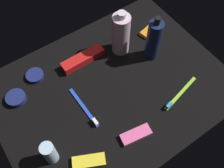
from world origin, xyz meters
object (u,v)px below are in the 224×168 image
object	(u,v)px
toothpaste_box_red	(83,59)
snack_bar_yellow	(89,161)
lotion_bottle	(154,40)
bodywash_bottle	(121,34)
snack_bar_orange	(151,29)
cream_tin_right	(35,75)
snack_bar_pink	(136,135)
toothbrush_lime	(179,95)
deodorant_stick	(50,153)
cream_tin_left	(16,98)
toothbrush_blue	(85,109)

from	to	relation	value
toothpaste_box_red	snack_bar_yellow	world-z (taller)	toothpaste_box_red
toothpaste_box_red	lotion_bottle	bearing A→B (deg)	151.42
bodywash_bottle	snack_bar_orange	distance (cm)	18.50
cream_tin_right	snack_bar_pink	bearing A→B (deg)	113.09
bodywash_bottle	toothbrush_lime	size ratio (longest dim) A/B	1.10
toothbrush_lime	snack_bar_pink	bearing A→B (deg)	8.29
bodywash_bottle	deodorant_stick	bearing A→B (deg)	28.60
toothpaste_box_red	snack_bar_orange	bearing A→B (deg)	174.79
deodorant_stick	snack_bar_pink	world-z (taller)	deodorant_stick
lotion_bottle	cream_tin_right	bearing A→B (deg)	-21.48
lotion_bottle	deodorant_stick	world-z (taller)	lotion_bottle
snack_bar_yellow	cream_tin_right	bearing A→B (deg)	-64.67
toothbrush_lime	snack_bar_pink	xyz separation A→B (cm)	(22.12, 3.22, 0.14)
snack_bar_orange	cream_tin_left	bearing A→B (deg)	-13.90
cream_tin_left	cream_tin_right	xyz separation A→B (cm)	(-9.83, -5.14, -0.28)
snack_bar_pink	snack_bar_orange	bearing A→B (deg)	-125.34
cream_tin_left	cream_tin_right	world-z (taller)	cream_tin_left
deodorant_stick	snack_bar_yellow	size ratio (longest dim) A/B	0.96
cream_tin_left	lotion_bottle	bearing A→B (deg)	167.52
toothbrush_blue	deodorant_stick	bearing A→B (deg)	25.79
bodywash_bottle	toothpaste_box_red	world-z (taller)	bodywash_bottle
bodywash_bottle	snack_bar_pink	xyz separation A→B (cm)	(17.06, 32.76, -8.24)
bodywash_bottle	toothpaste_box_red	distance (cm)	17.51
deodorant_stick	toothbrush_blue	distance (cm)	19.86
snack_bar_yellow	cream_tin_left	size ratio (longest dim) A/B	1.47
snack_bar_orange	toothpaste_box_red	bearing A→B (deg)	-16.85
toothbrush_lime	cream_tin_right	bearing A→B (deg)	-43.29
bodywash_bottle	deodorant_stick	world-z (taller)	bodywash_bottle
lotion_bottle	cream_tin_left	size ratio (longest dim) A/B	2.86
deodorant_stick	snack_bar_pink	bearing A→B (deg)	160.80
bodywash_bottle	snack_bar_orange	xyz separation A→B (cm)	(-16.54, -0.81, -8.24)
deodorant_stick	cream_tin_left	bearing A→B (deg)	-88.39
snack_bar_orange	bodywash_bottle	bearing A→B (deg)	-9.66
snack_bar_yellow	cream_tin_right	world-z (taller)	same
bodywash_bottle	cream_tin_left	bearing A→B (deg)	-3.01
snack_bar_yellow	toothpaste_box_red	bearing A→B (deg)	-92.94
cream_tin_right	snack_bar_yellow	bearing A→B (deg)	89.57
toothbrush_lime	snack_bar_pink	distance (cm)	22.36
toothpaste_box_red	snack_bar_yellow	xyz separation A→B (cm)	(18.97, 34.65, -0.85)
bodywash_bottle	toothbrush_blue	world-z (taller)	bodywash_bottle
toothbrush_blue	toothpaste_box_red	world-z (taller)	toothpaste_box_red
lotion_bottle	cream_tin_left	bearing A→B (deg)	-12.48
snack_bar_orange	snack_bar_yellow	size ratio (longest dim) A/B	1.00
snack_bar_yellow	cream_tin_left	xyz separation A→B (cm)	(9.53, -33.70, 0.30)
lotion_bottle	cream_tin_left	world-z (taller)	lotion_bottle
snack_bar_pink	cream_tin_right	size ratio (longest dim) A/B	1.57
lotion_bottle	toothbrush_blue	bearing A→B (deg)	9.84
snack_bar_orange	cream_tin_left	world-z (taller)	cream_tin_left
toothbrush_lime	snack_bar_yellow	world-z (taller)	toothbrush_lime
snack_bar_orange	toothbrush_blue	bearing A→B (deg)	8.20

